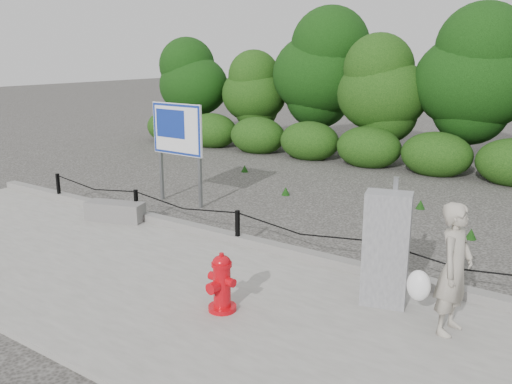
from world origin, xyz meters
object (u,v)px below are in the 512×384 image
(concrete_block, at_px, (115,211))
(fire_hydrant, at_px, (222,283))
(utility_cabinet, at_px, (386,249))
(advertising_sign, at_px, (177,134))
(pedestrian, at_px, (452,270))

(concrete_block, bearing_deg, fire_hydrant, -23.71)
(utility_cabinet, bearing_deg, advertising_sign, 142.82)
(concrete_block, relative_size, utility_cabinet, 0.68)
(concrete_block, xyz_separation_m, advertising_sign, (0.01, 1.83, 1.31))
(concrete_block, bearing_deg, advertising_sign, 89.54)
(pedestrian, relative_size, utility_cabinet, 0.94)
(pedestrian, xyz_separation_m, concrete_block, (-6.63, 0.68, -0.59))
(fire_hydrant, relative_size, concrete_block, 0.68)
(pedestrian, bearing_deg, fire_hydrant, 119.58)
(pedestrian, xyz_separation_m, advertising_sign, (-6.61, 2.50, 0.72))
(utility_cabinet, bearing_deg, concrete_block, 160.09)
(pedestrian, bearing_deg, utility_cabinet, 80.17)
(fire_hydrant, distance_m, advertising_sign, 5.58)
(pedestrian, relative_size, concrete_block, 1.38)
(advertising_sign, bearing_deg, utility_cabinet, -20.64)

